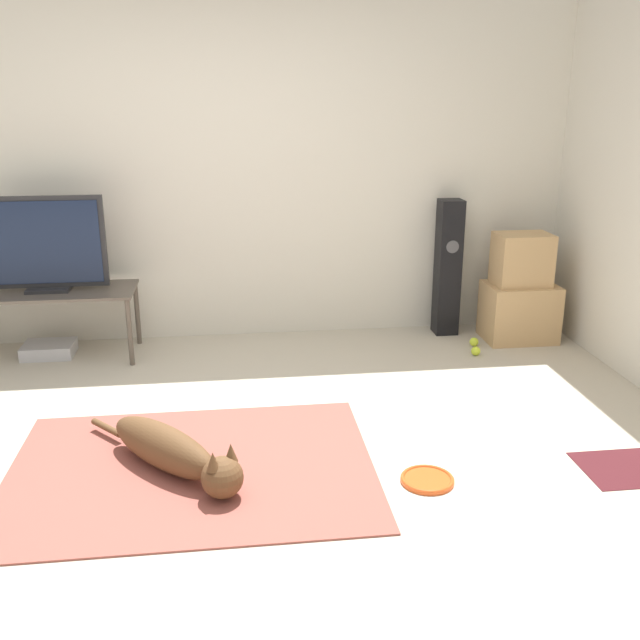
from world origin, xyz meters
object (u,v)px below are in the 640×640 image
object	(u,v)px
tennis_ball_by_boxes	(476,351)
game_console	(49,349)
floor_speaker	(448,268)
tennis_ball_near_speaker	(474,342)
tv	(44,245)
tv_stand	(50,298)
dog	(174,452)
cardboard_box_lower	(519,312)
frisbee	(427,479)
cardboard_box_upper	(522,259)

from	to	relation	value
tennis_ball_by_boxes	game_console	bearing A→B (deg)	172.75
floor_speaker	tennis_ball_near_speaker	bearing A→B (deg)	-69.57
tv	tv_stand	bearing A→B (deg)	-90.00
dog	tv_stand	world-z (taller)	tv_stand
cardboard_box_lower	game_console	xyz separation A→B (m)	(-3.50, 0.08, -0.17)
cardboard_box_lower	tennis_ball_near_speaker	size ratio (longest dim) A/B	7.97
frisbee	tennis_ball_near_speaker	xyz separation A→B (m)	(0.87, 1.86, 0.02)
tv_stand	tv	bearing A→B (deg)	90.00
frisbee	game_console	bearing A→B (deg)	137.49
cardboard_box_upper	tennis_ball_by_boxes	bearing A→B (deg)	-143.91
cardboard_box_lower	game_console	world-z (taller)	cardboard_box_lower
dog	game_console	world-z (taller)	dog
cardboard_box_upper	tv_stand	bearing A→B (deg)	179.28
floor_speaker	tv	distance (m)	2.94
frisbee	cardboard_box_lower	world-z (taller)	cardboard_box_lower
dog	floor_speaker	world-z (taller)	floor_speaker
frisbee	cardboard_box_lower	xyz separation A→B (m)	(1.26, 1.97, 0.20)
cardboard_box_lower	tennis_ball_near_speaker	distance (m)	0.44
cardboard_box_lower	tennis_ball_by_boxes	xyz separation A→B (m)	(-0.44, -0.31, -0.18)
tennis_ball_near_speaker	game_console	xyz separation A→B (m)	(-3.11, 0.20, 0.01)
tv	cardboard_box_lower	bearing A→B (deg)	-0.79
frisbee	cardboard_box_upper	distance (m)	2.41
tennis_ball_near_speaker	cardboard_box_upper	bearing A→B (deg)	17.43
tennis_ball_by_boxes	tv_stand	bearing A→B (deg)	173.32
tv_stand	tv	distance (m)	0.38
tv	tennis_ball_near_speaker	distance (m)	3.15
frisbee	floor_speaker	distance (m)	2.38
tv	tennis_ball_by_boxes	bearing A→B (deg)	-6.74
tennis_ball_by_boxes	cardboard_box_lower	bearing A→B (deg)	35.13
tv	game_console	distance (m)	0.78
cardboard_box_upper	tennis_ball_near_speaker	xyz separation A→B (m)	(-0.37, -0.12, -0.60)
tv	game_console	bearing A→B (deg)	150.68
frisbee	tv_stand	distance (m)	3.00
dog	frisbee	world-z (taller)	dog
tv	game_console	size ratio (longest dim) A/B	2.33
tennis_ball_by_boxes	floor_speaker	bearing A→B (deg)	97.87
cardboard_box_lower	tv_stand	xyz separation A→B (m)	(-3.43, 0.04, 0.23)
cardboard_box_lower	cardboard_box_upper	bearing A→B (deg)	174.14
floor_speaker	dog	bearing A→B (deg)	-135.16
frisbee	floor_speaker	world-z (taller)	floor_speaker
cardboard_box_upper	floor_speaker	world-z (taller)	floor_speaker
frisbee	tv_stand	world-z (taller)	tv_stand
tennis_ball_near_speaker	floor_speaker	bearing A→B (deg)	110.43
cardboard_box_upper	tennis_ball_by_boxes	xyz separation A→B (m)	(-0.42, -0.31, -0.60)
cardboard_box_lower	tv	xyz separation A→B (m)	(-3.43, 0.05, 0.60)
frisbee	tv_stand	size ratio (longest dim) A/B	0.23
tv_stand	tennis_ball_near_speaker	world-z (taller)	tv_stand
dog	tv	xyz separation A→B (m)	(-0.95, 1.78, 0.70)
cardboard_box_upper	floor_speaker	size ratio (longest dim) A/B	0.38
frisbee	floor_speaker	size ratio (longest dim) A/B	0.25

